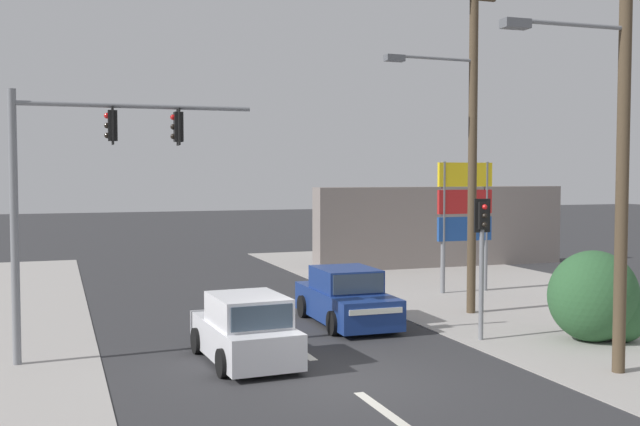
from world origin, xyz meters
TOP-DOWN VIEW (x-y plane):
  - ground_plane at (0.00, 0.00)m, footprint 140.00×140.00m
  - lane_dash_near at (0.00, -2.00)m, footprint 0.20×2.40m
  - lane_dash_mid at (0.00, 3.00)m, footprint 0.20×2.40m
  - lane_dash_far at (0.00, 8.00)m, footprint 0.20×2.40m
  - kerb_right_verge at (9.00, 2.00)m, footprint 10.00×44.00m
  - utility_pole_foreground_right at (5.54, -1.33)m, footprint 3.78×0.33m
  - utility_pole_midground_right at (6.15, 5.58)m, footprint 3.78×0.36m
  - traffic_signal_mast at (-4.95, 3.54)m, footprint 5.29×0.48m
  - pedestal_signal_right_kerb at (4.60, 2.30)m, footprint 0.44×0.29m
  - shopping_plaza_sign at (8.14, 9.16)m, footprint 2.10×0.16m
  - roadside_bush at (7.29, 1.25)m, footprint 2.40×2.06m
  - shopfront_wall_far at (11.00, 16.00)m, footprint 12.00×1.00m
  - sedan_crossing_left at (2.19, 5.40)m, footprint 1.94×4.26m
  - hatchback_oncoming_near at (-1.48, 2.19)m, footprint 1.94×3.72m

SIDE VIEW (x-z plane):
  - ground_plane at x=0.00m, z-range 0.00..0.00m
  - lane_dash_near at x=0.00m, z-range 0.00..0.01m
  - lane_dash_mid at x=0.00m, z-range 0.00..0.01m
  - lane_dash_far at x=0.00m, z-range 0.00..0.01m
  - kerb_right_verge at x=9.00m, z-range 0.00..0.02m
  - hatchback_oncoming_near at x=-1.48m, z-range -0.06..1.47m
  - sedan_crossing_left at x=2.19m, z-range -0.08..1.48m
  - roadside_bush at x=7.29m, z-range -0.07..2.21m
  - shopfront_wall_far at x=11.00m, z-range 0.00..3.60m
  - pedestal_signal_right_kerb at x=4.60m, z-range 0.64..4.20m
  - shopping_plaza_sign at x=8.14m, z-range 0.68..5.28m
  - traffic_signal_mast at x=-4.95m, z-range 1.15..7.15m
  - utility_pole_foreground_right at x=5.54m, z-range 0.37..10.30m
  - utility_pole_midground_right at x=6.15m, z-range 0.37..10.79m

